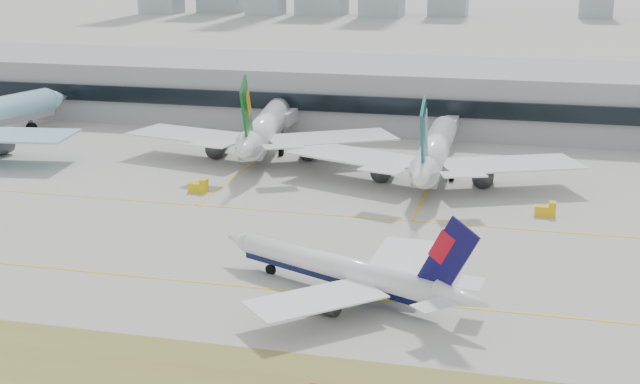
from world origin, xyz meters
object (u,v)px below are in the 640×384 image
(widebody_cathay, at_px, (434,153))
(terminal, at_px, (398,93))
(taxiing_airliner, at_px, (346,272))
(widebody_eva, at_px, (264,131))

(widebody_cathay, bearing_deg, terminal, 14.57)
(taxiing_airliner, xyz_separation_m, widebody_cathay, (3.82, 62.19, 2.03))
(taxiing_airliner, bearing_deg, terminal, -59.41)
(widebody_eva, height_order, terminal, widebody_eva)
(widebody_eva, bearing_deg, widebody_cathay, -115.93)
(widebody_cathay, height_order, terminal, widebody_cathay)
(terminal, bearing_deg, taxiing_airliner, -83.95)
(widebody_cathay, bearing_deg, widebody_eva, 71.34)
(terminal, bearing_deg, widebody_cathay, -73.99)
(widebody_eva, distance_m, terminal, 50.70)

